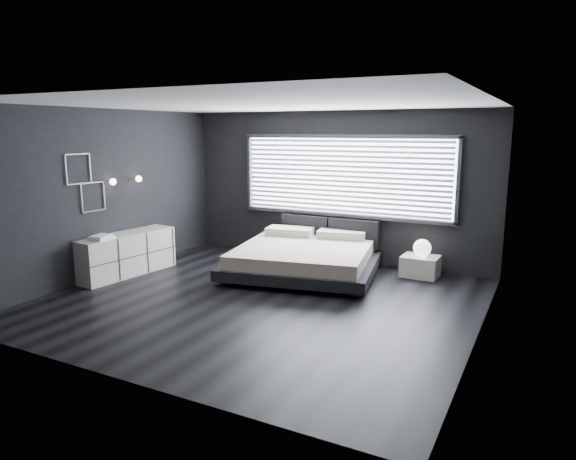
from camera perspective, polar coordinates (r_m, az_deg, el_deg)
The scene contains 12 objects.
room at distance 7.26m, azimuth -3.10°, elevation 2.73°, with size 6.04×6.00×2.80m.
window at distance 9.56m, azimuth 6.22°, elevation 5.96°, with size 4.14×0.09×1.52m.
headboard at distance 9.76m, azimuth 4.57°, elevation -0.09°, with size 1.96×0.16×0.52m.
sconce_near at distance 9.08m, azimuth -18.89°, elevation 5.10°, with size 0.18×0.11×0.11m.
sconce_far at distance 9.50m, azimuth -16.27°, elevation 5.49°, with size 0.18×0.11×0.11m.
wall_art_upper at distance 8.73m, azimuth -22.26°, elevation 6.30°, with size 0.01×0.48×0.48m.
wall_art_lower at distance 8.93m, azimuth -20.82°, elevation 3.46°, with size 0.01×0.48×0.48m.
bed at distance 8.89m, azimuth 1.85°, elevation -2.98°, with size 2.84×2.75×0.63m.
nightstand at distance 9.01m, azimuth 14.49°, elevation -3.91°, with size 0.60×0.50×0.35m, color silver.
orb_lamp at distance 8.91m, azimuth 14.68°, elevation -1.95°, with size 0.30×0.30×0.30m, color white.
dresser at distance 9.23m, azimuth -17.51°, elevation -2.56°, with size 0.69×1.84×0.72m.
book_stack at distance 8.78m, azimuth -20.02°, elevation -0.77°, with size 0.29×0.38×0.07m.
Camera 1 is at (3.66, -6.18, 2.45)m, focal length 32.00 mm.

